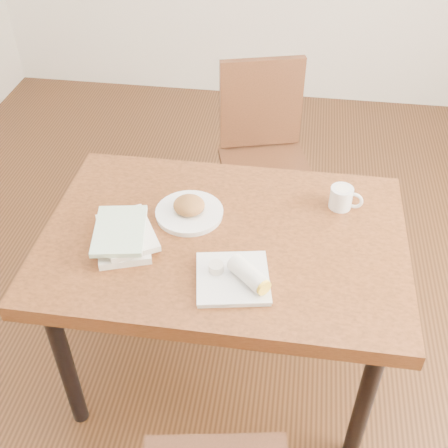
# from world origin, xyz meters

# --- Properties ---
(ground) EXTENTS (4.00, 5.00, 0.01)m
(ground) POSITION_xyz_m (0.00, 0.00, -0.01)
(ground) COLOR #472814
(ground) RESTS_ON ground
(table) EXTENTS (1.26, 0.86, 0.75)m
(table) POSITION_xyz_m (0.00, 0.00, 0.67)
(table) COLOR brown
(table) RESTS_ON ground
(chair_far) EXTENTS (0.52, 0.52, 0.95)m
(chair_far) POSITION_xyz_m (0.07, 0.89, 0.55)
(chair_far) COLOR #492615
(chair_far) RESTS_ON ground
(plate_scone) EXTENTS (0.25, 0.25, 0.08)m
(plate_scone) POSITION_xyz_m (-0.14, 0.09, 0.77)
(plate_scone) COLOR white
(plate_scone) RESTS_ON table
(coffee_mug) EXTENTS (0.12, 0.08, 0.08)m
(coffee_mug) POSITION_xyz_m (0.40, 0.22, 0.79)
(coffee_mug) COLOR white
(coffee_mug) RESTS_ON table
(plate_burrito) EXTENTS (0.27, 0.27, 0.08)m
(plate_burrito) POSITION_xyz_m (0.07, -0.22, 0.77)
(plate_burrito) COLOR white
(plate_burrito) RESTS_ON table
(book_stack) EXTENTS (0.27, 0.30, 0.07)m
(book_stack) POSITION_xyz_m (-0.33, -0.09, 0.78)
(book_stack) COLOR white
(book_stack) RESTS_ON table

